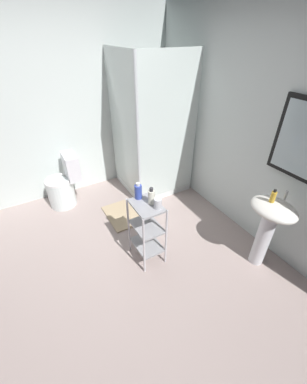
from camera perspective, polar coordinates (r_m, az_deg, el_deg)
ground_plane at (r=2.76m, az=-10.97°, el=-18.61°), size 4.20×4.20×0.02m
wall_back at (r=2.91m, az=23.09°, el=13.40°), size 4.20×0.14×2.50m
wall_left at (r=3.64m, az=-24.04°, el=17.05°), size 0.10×4.20×2.50m
shower_stall at (r=3.70m, az=-0.96°, el=7.06°), size 0.92×0.92×2.00m
pedestal_sink at (r=2.66m, az=25.88°, el=-6.41°), size 0.46×0.37×0.81m
sink_faucet at (r=2.59m, az=29.01°, el=-0.71°), size 0.03×0.03×0.10m
toilet at (r=3.65m, az=-20.67°, el=1.52°), size 0.37×0.49×0.76m
storage_cart at (r=2.55m, az=-1.62°, el=-8.42°), size 0.38×0.28×0.74m
hand_soap_bottle at (r=2.50m, az=26.66°, el=-0.97°), size 0.05×0.05×0.14m
lotion_bottle_white at (r=2.32m, az=-0.53°, el=-1.16°), size 0.07×0.07×0.18m
shampoo_bottle_blue at (r=2.40m, az=-3.67°, el=0.14°), size 0.08×0.08×0.18m
rinse_cup at (r=2.28m, az=1.03°, el=-2.77°), size 0.08×0.08×0.11m
bath_mat at (r=3.39m, az=-7.51°, el=-5.41°), size 0.60×0.40×0.02m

